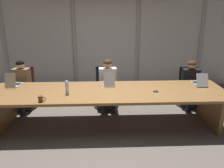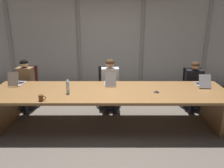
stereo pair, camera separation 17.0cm
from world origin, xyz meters
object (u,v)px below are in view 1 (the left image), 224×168
at_px(coffee_mug_near, 41,99).
at_px(person_center, 191,82).
at_px(office_chair_left_mid, 106,92).
at_px(conference_mic_left_side, 156,91).
at_px(office_chair_left_end, 24,93).
at_px(office_chair_center, 189,91).
at_px(laptop_center, 199,82).
at_px(laptop_left_end, 14,83).
at_px(laptop_left_mid, 109,82).
at_px(water_bottle_primary, 67,88).
at_px(person_left_mid, 108,81).
at_px(person_left_end, 21,83).

bearing_deg(coffee_mug_near, person_center, 22.94).
bearing_deg(office_chair_left_mid, conference_mic_left_side, 34.30).
relative_size(office_chair_left_end, office_chair_center, 1.06).
bearing_deg(laptop_center, office_chair_left_mid, 74.46).
xyz_separation_m(laptop_left_end, person_center, (3.93, 0.46, -0.17)).
bearing_deg(laptop_center, person_center, -0.51).
relative_size(laptop_left_end, laptop_left_mid, 0.93).
bearing_deg(laptop_center, water_bottle_primary, 102.92).
height_order(laptop_left_end, water_bottle_primary, laptop_left_end).
distance_m(person_left_mid, water_bottle_primary, 1.27).
height_order(laptop_left_end, laptop_left_mid, laptop_left_end).
xyz_separation_m(person_left_end, person_left_mid, (1.99, 0.01, 0.02)).
relative_size(laptop_left_end, office_chair_left_end, 0.42).
bearing_deg(person_left_end, water_bottle_primary, 56.85).
height_order(office_chair_left_mid, conference_mic_left_side, office_chair_left_mid).
distance_m(laptop_left_mid, person_left_mid, 0.50).
bearing_deg(coffee_mug_near, water_bottle_primary, 42.22).
xyz_separation_m(laptop_center, person_center, (0.04, 0.52, -0.16)).
bearing_deg(laptop_left_end, office_chair_center, -75.36).
bearing_deg(laptop_center, coffee_mug_near, 108.16).
bearing_deg(laptop_left_mid, office_chair_left_end, 66.85).
bearing_deg(laptop_left_end, laptop_left_mid, -84.56).
bearing_deg(conference_mic_left_side, laptop_left_end, 170.83).
bearing_deg(person_left_mid, office_chair_left_mid, -165.51).
xyz_separation_m(laptop_left_mid, water_bottle_primary, (-0.79, -0.50, 0.06)).
relative_size(person_left_mid, water_bottle_primary, 4.43).
bearing_deg(person_center, coffee_mug_near, -63.54).
distance_m(office_chair_center, person_left_end, 4.00).
bearing_deg(laptop_center, office_chair_left_end, 83.66).
relative_size(office_chair_center, conference_mic_left_side, 8.27).
bearing_deg(office_chair_center, person_center, -6.82).
bearing_deg(laptop_left_mid, person_center, -82.13).
bearing_deg(office_chair_left_end, office_chair_center, 94.00).
xyz_separation_m(laptop_left_end, office_chair_left_end, (-0.04, 0.62, -0.45)).
height_order(person_left_mid, conference_mic_left_side, person_left_mid).
bearing_deg(office_chair_left_mid, water_bottle_primary, -40.25).
distance_m(laptop_left_end, laptop_center, 3.89).
xyz_separation_m(coffee_mug_near, conference_mic_left_side, (2.10, 0.41, -0.04)).
height_order(laptop_center, office_chair_center, laptop_center).
bearing_deg(laptop_left_mid, person_left_end, 71.04).
bearing_deg(laptop_left_end, office_chair_left_mid, -66.30).
xyz_separation_m(person_left_mid, person_center, (1.96, -0.01, -0.04)).
distance_m(laptop_center, conference_mic_left_side, 1.10).
bearing_deg(conference_mic_left_side, office_chair_left_mid, 131.21).
xyz_separation_m(laptop_left_end, office_chair_left_mid, (1.92, 0.62, -0.45)).
relative_size(office_chair_left_end, person_center, 0.86).
height_order(laptop_left_end, coffee_mug_near, laptop_left_end).
xyz_separation_m(office_chair_left_end, office_chair_center, (4.00, -0.00, -0.01)).
relative_size(laptop_left_end, person_center, 0.36).
bearing_deg(office_chair_left_mid, person_left_end, -92.22).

